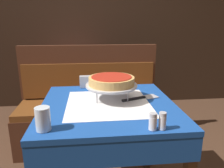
# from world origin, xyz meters

# --- Properties ---
(dining_table_front) EXTENTS (0.83, 0.83, 0.77)m
(dining_table_front) POSITION_xyz_m (0.00, 0.00, 0.67)
(dining_table_front) COLOR #194799
(dining_table_front) RESTS_ON ground_plane
(dining_table_rear) EXTENTS (0.70, 0.70, 0.76)m
(dining_table_rear) POSITION_xyz_m (-0.32, 1.62, 0.65)
(dining_table_rear) COLOR red
(dining_table_rear) RESTS_ON ground_plane
(booth_bench) EXTENTS (1.45, 0.51, 1.04)m
(booth_bench) POSITION_xyz_m (-0.12, 0.84, 0.31)
(booth_bench) COLOR #4C2819
(booth_bench) RESTS_ON ground_plane
(back_wall_panel) EXTENTS (6.00, 0.04, 2.40)m
(back_wall_panel) POSITION_xyz_m (0.00, 2.08, 1.20)
(back_wall_panel) COLOR black
(back_wall_panel) RESTS_ON ground_plane
(pizza_pan_stand) EXTENTS (0.34, 0.34, 0.10)m
(pizza_pan_stand) POSITION_xyz_m (0.03, 0.06, 0.86)
(pizza_pan_stand) COLOR #ADADB2
(pizza_pan_stand) RESTS_ON dining_table_front
(deep_dish_pizza) EXTENTS (0.29, 0.29, 0.05)m
(deep_dish_pizza) POSITION_xyz_m (0.03, 0.06, 0.90)
(deep_dish_pizza) COLOR tan
(deep_dish_pizza) RESTS_ON pizza_pan_stand
(pizza_server) EXTENTS (0.26, 0.13, 0.01)m
(pizza_server) POSITION_xyz_m (0.22, 0.06, 0.78)
(pizza_server) COLOR #BCBCC1
(pizza_server) RESTS_ON dining_table_front
(water_glass_near) EXTENTS (0.07, 0.07, 0.11)m
(water_glass_near) POSITION_xyz_m (-0.33, -0.32, 0.83)
(water_glass_near) COLOR silver
(water_glass_near) RESTS_ON dining_table_front
(salt_shaker) EXTENTS (0.04, 0.04, 0.08)m
(salt_shaker) POSITION_xyz_m (0.18, -0.37, 0.81)
(salt_shaker) COLOR silver
(salt_shaker) RESTS_ON dining_table_front
(pepper_shaker) EXTENTS (0.04, 0.04, 0.08)m
(pepper_shaker) POSITION_xyz_m (0.22, -0.37, 0.81)
(pepper_shaker) COLOR silver
(pepper_shaker) RESTS_ON dining_table_front
(napkin_holder) EXTENTS (0.10, 0.05, 0.09)m
(napkin_holder) POSITION_xyz_m (-0.14, 0.37, 0.82)
(napkin_holder) COLOR #B2B2B7
(napkin_holder) RESTS_ON dining_table_front
(condiment_caddy) EXTENTS (0.12, 0.12, 0.17)m
(condiment_caddy) POSITION_xyz_m (-0.24, 1.58, 0.81)
(condiment_caddy) COLOR black
(condiment_caddy) RESTS_ON dining_table_rear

